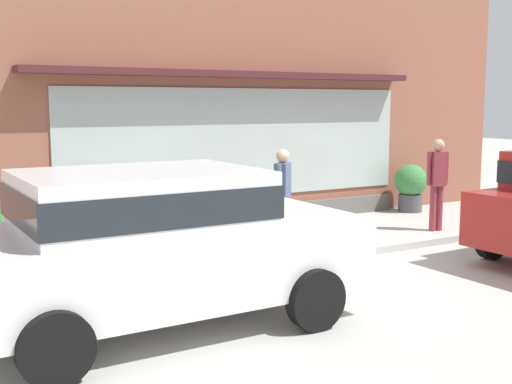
{
  "coord_description": "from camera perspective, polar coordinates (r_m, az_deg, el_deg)",
  "views": [
    {
      "loc": [
        -5.97,
        -8.04,
        2.39
      ],
      "look_at": [
        -0.56,
        1.2,
        0.92
      ],
      "focal_mm": 45.7,
      "sensor_mm": 36.0,
      "label": 1
    }
  ],
  "objects": [
    {
      "name": "storefront",
      "position": [
        12.72,
        -2.36,
        7.84
      ],
      "size": [
        14.0,
        0.81,
        4.9
      ],
      "color": "#935642",
      "rests_on": "ground_plane"
    },
    {
      "name": "potted_plant_doorstep",
      "position": [
        12.4,
        -2.57,
        -1.45
      ],
      "size": [
        0.38,
        0.38,
        0.72
      ],
      "color": "#B7B2A3",
      "rests_on": "ground_plane"
    },
    {
      "name": "pedestrian_with_handbag",
      "position": [
        10.63,
        2.3,
        0.09
      ],
      "size": [
        0.58,
        0.49,
        1.64
      ],
      "rotation": [
        0.0,
        0.0,
        3.86
      ],
      "color": "#8E333D",
      "rests_on": "ground_plane"
    },
    {
      "name": "curb_strip",
      "position": [
        10.13,
        6.77,
        -5.54
      ],
      "size": [
        14.0,
        0.24,
        0.12
      ],
      "primitive_type": "cube",
      "color": "#B2B2AD",
      "rests_on": "ground_plane"
    },
    {
      "name": "potted_plant_by_entrance",
      "position": [
        12.73,
        0.96,
        -1.9
      ],
      "size": [
        0.31,
        0.31,
        0.49
      ],
      "color": "#33473D",
      "rests_on": "ground_plane"
    },
    {
      "name": "potted_plant_window_right",
      "position": [
        14.74,
        13.38,
        0.56
      ],
      "size": [
        0.72,
        0.72,
        1.05
      ],
      "color": "#4C4C51",
      "rests_on": "ground_plane"
    },
    {
      "name": "potted_plant_near_hydrant",
      "position": [
        10.8,
        -21.31,
        -3.32
      ],
      "size": [
        0.38,
        0.38,
        0.85
      ],
      "color": "#4C4C51",
      "rests_on": "ground_plane"
    },
    {
      "name": "potted_plant_trailing_edge",
      "position": [
        11.11,
        -17.33,
        -2.11
      ],
      "size": [
        0.39,
        0.39,
        1.14
      ],
      "color": "#9E6042",
      "rests_on": "ground_plane"
    },
    {
      "name": "fire_hydrant",
      "position": [
        10.19,
        -0.81,
        -3.33
      ],
      "size": [
        0.39,
        0.36,
        0.83
      ],
      "color": "#B2B2B7",
      "rests_on": "ground_plane"
    },
    {
      "name": "parked_car_white",
      "position": [
        6.97,
        -9.02,
        -4.1
      ],
      "size": [
        4.37,
        2.12,
        1.7
      ],
      "rotation": [
        0.0,
        0.0,
        0.01
      ],
      "color": "white",
      "rests_on": "ground_plane"
    },
    {
      "name": "ground_plane",
      "position": [
        10.3,
        6.09,
        -5.64
      ],
      "size": [
        60.0,
        60.0,
        0.0
      ],
      "primitive_type": "plane",
      "color": "#B2AFA8"
    },
    {
      "name": "pedestrian_passerby",
      "position": [
        12.59,
        15.59,
        1.23
      ],
      "size": [
        0.45,
        0.25,
        1.72
      ],
      "rotation": [
        0.0,
        0.0,
        6.06
      ],
      "color": "#8E333D",
      "rests_on": "ground_plane"
    }
  ]
}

